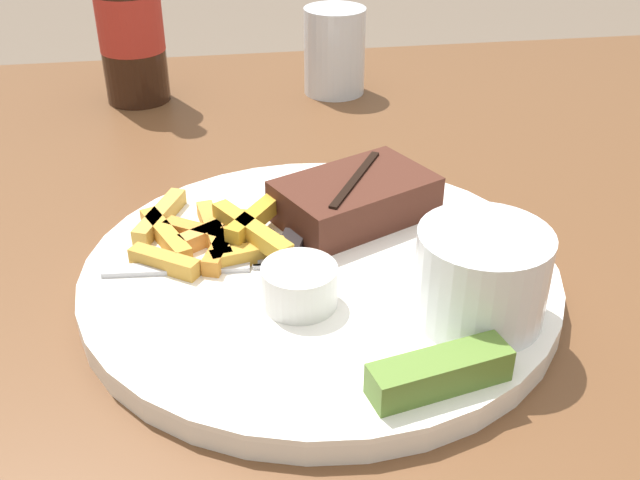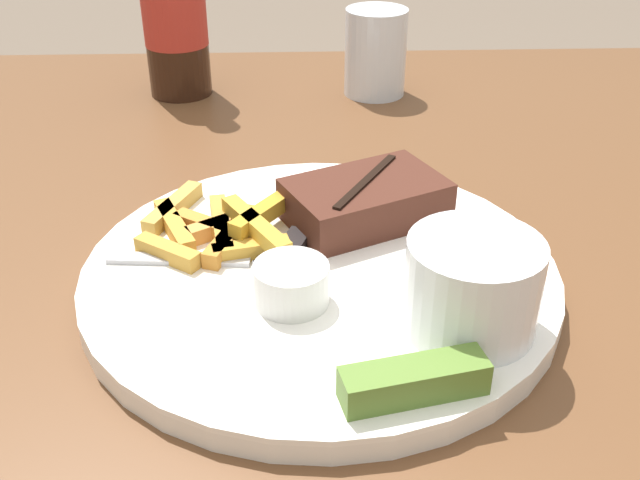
% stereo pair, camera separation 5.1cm
% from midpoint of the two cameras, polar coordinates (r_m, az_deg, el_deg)
% --- Properties ---
extents(dining_table, '(1.20, 1.09, 0.72)m').
position_cam_midpoint_polar(dining_table, '(0.57, 2.56, -9.95)').
color(dining_table, brown).
rests_on(dining_table, ground_plane).
extents(dinner_plate, '(0.33, 0.33, 0.02)m').
position_cam_midpoint_polar(dinner_plate, '(0.52, 2.78, -2.81)').
color(dinner_plate, white).
rests_on(dinner_plate, dining_table).
extents(steak_portion, '(0.13, 0.11, 0.03)m').
position_cam_midpoint_polar(steak_portion, '(0.57, 6.04, 2.93)').
color(steak_portion, '#472319').
rests_on(steak_portion, dinner_plate).
extents(fries_pile, '(0.12, 0.12, 0.02)m').
position_cam_midpoint_polar(fries_pile, '(0.55, -5.08, 0.88)').
color(fries_pile, gold).
rests_on(fries_pile, dinner_plate).
extents(coleslaw_cup, '(0.08, 0.08, 0.06)m').
position_cam_midpoint_polar(coleslaw_cup, '(0.46, 14.71, -3.16)').
color(coleslaw_cup, white).
rests_on(coleslaw_cup, dinner_plate).
extents(dipping_sauce_cup, '(0.05, 0.05, 0.03)m').
position_cam_midpoint_polar(dipping_sauce_cup, '(0.47, 0.87, -3.32)').
color(dipping_sauce_cup, silver).
rests_on(dipping_sauce_cup, dinner_plate).
extents(pickle_spear, '(0.08, 0.04, 0.02)m').
position_cam_midpoint_polar(pickle_spear, '(0.41, 10.72, -10.63)').
color(pickle_spear, '#567A2D').
rests_on(pickle_spear, dinner_plate).
extents(fork_utensil, '(0.13, 0.02, 0.00)m').
position_cam_midpoint_polar(fork_utensil, '(0.52, -6.83, -1.59)').
color(fork_utensil, '#B7B7BC').
rests_on(fork_utensil, dinner_plate).
extents(knife_utensil, '(0.07, 0.16, 0.01)m').
position_cam_midpoint_polar(knife_utensil, '(0.56, 1.57, 0.95)').
color(knife_utensil, '#B7B7BC').
rests_on(knife_utensil, dinner_plate).
extents(beer_bottle, '(0.07, 0.07, 0.25)m').
position_cam_midpoint_polar(beer_bottle, '(0.86, -9.34, 16.64)').
color(beer_bottle, black).
rests_on(beer_bottle, dining_table).
extents(drinking_glass, '(0.07, 0.07, 0.10)m').
position_cam_midpoint_polar(drinking_glass, '(0.86, 5.98, 14.01)').
color(drinking_glass, silver).
rests_on(drinking_glass, dining_table).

